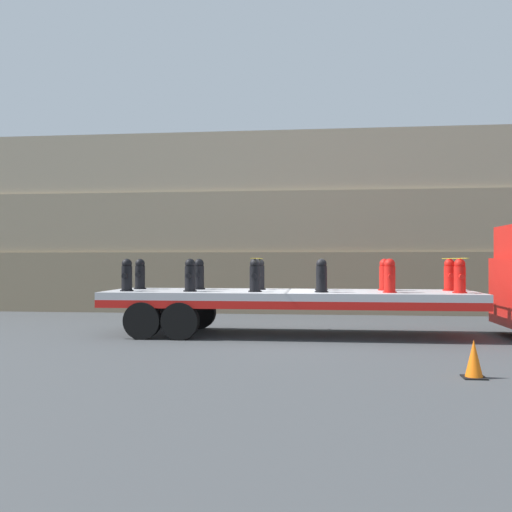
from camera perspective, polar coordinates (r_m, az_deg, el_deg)
The scene contains 18 objects.
ground_plane at distance 15.44m, azimuth 3.33°, elevation -7.91°, with size 120.00×120.00×0.00m, color #3F4244.
rock_cliff at distance 22.91m, azimuth 4.29°, elevation 3.23°, with size 60.00×3.30×6.96m.
flatbed_trailer at distance 15.38m, azimuth 1.28°, elevation -4.29°, with size 9.80×2.66×1.19m.
fire_hydrant_black_near_0 at distance 15.58m, azimuth -12.79°, elevation -1.90°, with size 0.35×0.51×0.87m.
fire_hydrant_black_far_0 at distance 16.65m, azimuth -11.52°, elevation -1.81°, with size 0.35×0.51×0.87m.
fire_hydrant_black_near_1 at distance 15.11m, azimuth -6.61°, elevation -1.96°, with size 0.35×0.51×0.87m.
fire_hydrant_black_far_1 at distance 16.21m, azimuth -5.72°, elevation -1.85°, with size 0.35×0.51×0.87m.
fire_hydrant_black_near_2 at distance 14.82m, azimuth -0.10°, elevation -1.99°, with size 0.35×0.51×0.87m.
fire_hydrant_black_far_2 at distance 15.94m, azimuth 0.34°, elevation -1.88°, with size 0.35×0.51×0.87m.
fire_hydrant_black_near_3 at distance 14.73m, azimuth 6.57°, elevation -1.99°, with size 0.35×0.51×0.87m.
fire_hydrant_black_far_3 at distance 15.86m, azimuth 6.54°, elevation -1.88°, with size 0.35×0.51×0.87m.
fire_hydrant_red_near_4 at distance 14.84m, azimuth 13.23°, elevation -1.97°, with size 0.35×0.51×0.87m.
fire_hydrant_red_far_4 at distance 15.96m, azimuth 12.73°, elevation -1.87°, with size 0.35×0.51×0.87m.
fire_hydrant_red_near_5 at distance 15.15m, azimuth 19.70°, elevation -1.93°, with size 0.35×0.51×0.87m.
fire_hydrant_red_far_5 at distance 16.25m, azimuth 18.78°, elevation -1.83°, with size 0.35×0.51×0.87m.
cargo_strap_rear at distance 15.38m, azimuth 0.13°, elevation -0.25°, with size 0.05×2.77×0.01m.
cargo_strap_middle at distance 15.69m, azimuth 19.22°, elevation -0.23°, with size 0.05×2.77×0.01m.
traffic_cone at distance 10.53m, azimuth 20.95°, elevation -9.61°, with size 0.38×0.38×0.66m.
Camera 1 is at (0.78, -15.29, 2.00)m, focal length 40.00 mm.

